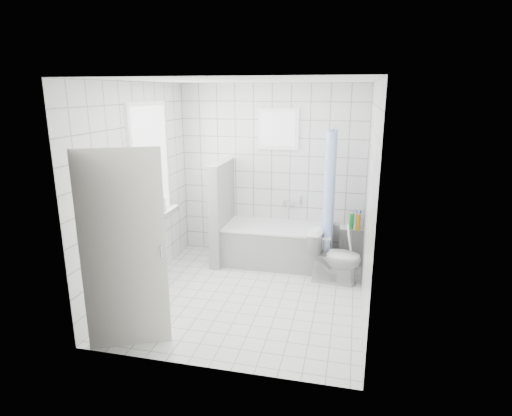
# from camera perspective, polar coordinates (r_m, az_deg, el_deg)

# --- Properties ---
(ground) EXTENTS (3.00, 3.00, 0.00)m
(ground) POSITION_cam_1_polar(r_m,az_deg,el_deg) (5.50, -1.11, -11.55)
(ground) COLOR white
(ground) RESTS_ON ground
(ceiling) EXTENTS (3.00, 3.00, 0.00)m
(ceiling) POSITION_cam_1_polar(r_m,az_deg,el_deg) (4.91, -1.27, 16.65)
(ceiling) COLOR white
(ceiling) RESTS_ON ground
(wall_back) EXTENTS (2.80, 0.02, 2.60)m
(wall_back) POSITION_cam_1_polar(r_m,az_deg,el_deg) (6.48, 2.08, 4.78)
(wall_back) COLOR white
(wall_back) RESTS_ON ground
(wall_front) EXTENTS (2.80, 0.02, 2.60)m
(wall_front) POSITION_cam_1_polar(r_m,az_deg,el_deg) (3.67, -6.95, -3.68)
(wall_front) COLOR white
(wall_front) RESTS_ON ground
(wall_left) EXTENTS (0.02, 3.00, 2.60)m
(wall_left) POSITION_cam_1_polar(r_m,az_deg,el_deg) (5.55, -15.35, 2.44)
(wall_left) COLOR white
(wall_left) RESTS_ON ground
(wall_right) EXTENTS (0.02, 3.00, 2.60)m
(wall_right) POSITION_cam_1_polar(r_m,az_deg,el_deg) (4.90, 14.88, 0.80)
(wall_right) COLOR white
(wall_right) RESTS_ON ground
(window_left) EXTENTS (0.01, 0.90, 1.40)m
(window_left) POSITION_cam_1_polar(r_m,az_deg,el_deg) (5.74, -13.76, 6.00)
(window_left) COLOR white
(window_left) RESTS_ON wall_left
(window_back) EXTENTS (0.50, 0.01, 0.50)m
(window_back) POSITION_cam_1_polar(r_m,az_deg,el_deg) (6.33, 2.96, 10.46)
(window_back) COLOR white
(window_back) RESTS_ON wall_back
(window_sill) EXTENTS (0.18, 1.02, 0.08)m
(window_sill) POSITION_cam_1_polar(r_m,az_deg,el_deg) (5.88, -12.91, -1.13)
(window_sill) COLOR white
(window_sill) RESTS_ON wall_left
(door) EXTENTS (0.74, 0.38, 2.00)m
(door) POSITION_cam_1_polar(r_m,az_deg,el_deg) (4.30, -17.20, -5.63)
(door) COLOR silver
(door) RESTS_ON ground
(bathtub) EXTENTS (1.56, 0.77, 0.58)m
(bathtub) POSITION_cam_1_polar(r_m,az_deg,el_deg) (6.36, 2.98, -4.88)
(bathtub) COLOR white
(bathtub) RESTS_ON ground
(partition_wall) EXTENTS (0.15, 0.85, 1.50)m
(partition_wall) POSITION_cam_1_polar(r_m,az_deg,el_deg) (6.36, -4.57, -0.55)
(partition_wall) COLOR white
(partition_wall) RESTS_ON ground
(tiled_ledge) EXTENTS (0.40, 0.24, 0.55)m
(tiled_ledge) POSITION_cam_1_polar(r_m,az_deg,el_deg) (6.52, 12.77, -4.88)
(tiled_ledge) COLOR white
(tiled_ledge) RESTS_ON ground
(toilet) EXTENTS (0.73, 0.46, 0.71)m
(toilet) POSITION_cam_1_polar(r_m,az_deg,el_deg) (5.81, 10.43, -6.44)
(toilet) COLOR silver
(toilet) RESTS_ON ground
(curtain_rod) EXTENTS (0.02, 0.80, 0.02)m
(curtain_rod) POSITION_cam_1_polar(r_m,az_deg,el_deg) (5.88, 10.22, 10.35)
(curtain_rod) COLOR silver
(curtain_rod) RESTS_ON wall_back
(shower_curtain) EXTENTS (0.14, 0.48, 1.78)m
(shower_curtain) POSITION_cam_1_polar(r_m,az_deg,el_deg) (5.90, 9.74, 1.51)
(shower_curtain) COLOR #5485F9
(shower_curtain) RESTS_ON curtain_rod
(tub_faucet) EXTENTS (0.18, 0.06, 0.06)m
(tub_faucet) POSITION_cam_1_polar(r_m,az_deg,el_deg) (6.49, 4.44, 0.69)
(tub_faucet) COLOR silver
(tub_faucet) RESTS_ON wall_back
(sill_bottles) EXTENTS (0.15, 0.41, 0.28)m
(sill_bottles) POSITION_cam_1_polar(r_m,az_deg,el_deg) (5.85, -12.83, 0.31)
(sill_bottles) COLOR silver
(sill_bottles) RESTS_ON window_sill
(ledge_bottles) EXTENTS (0.16, 0.19, 0.26)m
(ledge_bottles) POSITION_cam_1_polar(r_m,az_deg,el_deg) (6.35, 13.20, -1.68)
(ledge_bottles) COLOR #FFA21A
(ledge_bottles) RESTS_ON tiled_ledge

